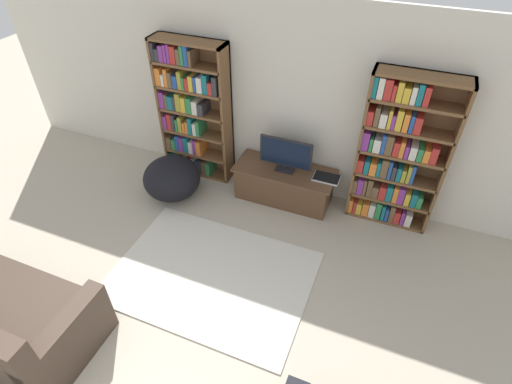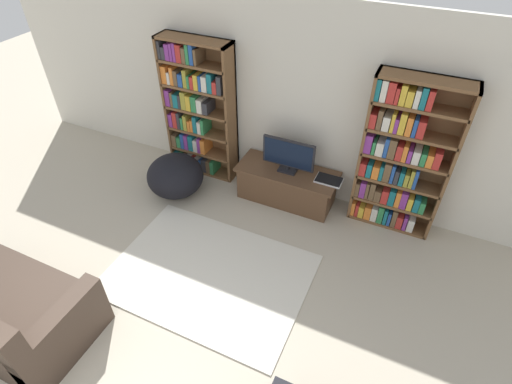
# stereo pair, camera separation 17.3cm
# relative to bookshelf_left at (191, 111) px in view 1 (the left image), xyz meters

# --- Properties ---
(wall_back) EXTENTS (8.80, 0.06, 2.60)m
(wall_back) POSITION_rel_bookshelf_left_xyz_m (1.32, 0.18, 0.30)
(wall_back) COLOR silver
(wall_back) RESTS_ON ground_plane
(bookshelf_left) EXTENTS (1.02, 0.30, 2.00)m
(bookshelf_left) POSITION_rel_bookshelf_left_xyz_m (0.00, 0.00, 0.00)
(bookshelf_left) COLOR brown
(bookshelf_left) RESTS_ON ground_plane
(bookshelf_right) EXTENTS (1.02, 0.30, 2.00)m
(bookshelf_right) POSITION_rel_bookshelf_left_xyz_m (2.79, -0.00, -0.04)
(bookshelf_right) COLOR brown
(bookshelf_right) RESTS_ON ground_plane
(tv_stand) EXTENTS (1.36, 0.55, 0.49)m
(tv_stand) POSITION_rel_bookshelf_left_xyz_m (1.45, -0.15, -0.75)
(tv_stand) COLOR brown
(tv_stand) RESTS_ON ground_plane
(television) EXTENTS (0.70, 0.16, 0.48)m
(television) POSITION_rel_bookshelf_left_xyz_m (1.45, -0.16, -0.26)
(television) COLOR black
(television) RESTS_ON tv_stand
(laptop) EXTENTS (0.34, 0.23, 0.03)m
(laptop) POSITION_rel_bookshelf_left_xyz_m (2.02, -0.14, -0.50)
(laptop) COLOR silver
(laptop) RESTS_ON tv_stand
(area_rug) EXTENTS (2.23, 1.60, 0.02)m
(area_rug) POSITION_rel_bookshelf_left_xyz_m (1.14, -1.77, -0.99)
(area_rug) COLOR beige
(area_rug) RESTS_ON ground_plane
(beanbag_ottoman) EXTENTS (0.79, 0.79, 0.58)m
(beanbag_ottoman) POSITION_rel_bookshelf_left_xyz_m (-0.02, -0.67, -0.71)
(beanbag_ottoman) COLOR black
(beanbag_ottoman) RESTS_ON ground_plane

